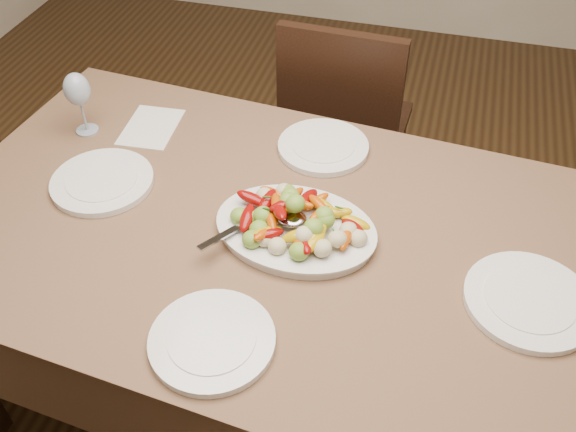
% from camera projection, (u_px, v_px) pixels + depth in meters
% --- Properties ---
extents(dining_table, '(1.93, 1.20, 0.76)m').
position_uv_depth(dining_table, '(288.00, 328.00, 1.85)').
color(dining_table, brown).
rests_on(dining_table, ground).
extents(chair_far, '(0.44, 0.44, 0.95)m').
position_uv_depth(chair_far, '(348.00, 126.00, 2.42)').
color(chair_far, black).
rests_on(chair_far, ground).
extents(serving_platter, '(0.42, 0.32, 0.02)m').
position_uv_depth(serving_platter, '(296.00, 231.00, 1.58)').
color(serving_platter, white).
rests_on(serving_platter, dining_table).
extents(roasted_vegetables, '(0.34, 0.25, 0.09)m').
position_uv_depth(roasted_vegetables, '(296.00, 214.00, 1.54)').
color(roasted_vegetables, '#730705').
rests_on(roasted_vegetables, serving_platter).
extents(serving_spoon, '(0.27, 0.19, 0.03)m').
position_uv_depth(serving_spoon, '(265.00, 223.00, 1.55)').
color(serving_spoon, '#9EA0A8').
rests_on(serving_spoon, serving_platter).
extents(plate_left, '(0.27, 0.27, 0.02)m').
position_uv_depth(plate_left, '(102.00, 182.00, 1.72)').
color(plate_left, white).
rests_on(plate_left, dining_table).
extents(plate_right, '(0.29, 0.29, 0.02)m').
position_uv_depth(plate_right, '(529.00, 301.00, 1.42)').
color(plate_right, white).
rests_on(plate_right, dining_table).
extents(plate_far, '(0.26, 0.26, 0.02)m').
position_uv_depth(plate_far, '(323.00, 147.00, 1.84)').
color(plate_far, white).
rests_on(plate_far, dining_table).
extents(plate_near, '(0.27, 0.27, 0.02)m').
position_uv_depth(plate_near, '(212.00, 341.00, 1.34)').
color(plate_near, white).
rests_on(plate_near, dining_table).
extents(wine_glass, '(0.08, 0.08, 0.20)m').
position_uv_depth(wine_glass, '(80.00, 102.00, 1.84)').
color(wine_glass, '#8C99A5').
rests_on(wine_glass, dining_table).
extents(menu_card, '(0.17, 0.22, 0.00)m').
position_uv_depth(menu_card, '(151.00, 127.00, 1.92)').
color(menu_card, silver).
rests_on(menu_card, dining_table).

